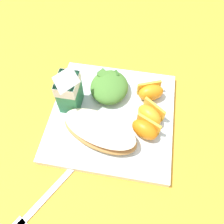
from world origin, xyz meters
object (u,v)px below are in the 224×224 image
green_salad_pile (109,87)px  orange_wedge_rear (151,92)px  milk_carton (68,89)px  orange_wedge_middle (150,113)px  metal_fork (41,202)px  orange_wedge_front (145,129)px  cheesy_pizza_bread (100,131)px  white_plate (112,116)px

green_salad_pile → orange_wedge_rear: size_ratio=1.45×
green_salad_pile → milk_carton: 0.10m
orange_wedge_middle → metal_fork: orange_wedge_middle is taller
orange_wedge_front → metal_fork: size_ratio=0.40×
green_salad_pile → milk_carton: bearing=122.1°
green_salad_pile → orange_wedge_front: (-0.10, -0.10, -0.00)m
cheesy_pizza_bread → orange_wedge_middle: 0.12m
white_plate → orange_wedge_rear: 0.11m
green_salad_pile → orange_wedge_middle: (-0.06, -0.10, -0.00)m
metal_fork → orange_wedge_front: bearing=-45.8°
green_salad_pile → milk_carton: milk_carton is taller
orange_wedge_front → orange_wedge_rear: bearing=-1.8°
green_salad_pile → orange_wedge_front: same height
white_plate → green_salad_pile: (0.06, 0.02, 0.03)m
milk_carton → orange_wedge_front: bearing=-105.2°
metal_fork → orange_wedge_middle: bearing=-40.8°
orange_wedge_middle → metal_fork: 0.29m
orange_wedge_front → metal_fork: bearing=134.2°
milk_carton → orange_wedge_middle: bearing=-91.8°
white_plate → orange_wedge_front: size_ratio=4.01×
orange_wedge_rear → metal_fork: size_ratio=0.40×
orange_wedge_rear → green_salad_pile: bearing=90.8°
orange_wedge_rear → cheesy_pizza_bread: bearing=141.1°
green_salad_pile → cheesy_pizza_bread: bearing=-179.5°
cheesy_pizza_bread → orange_wedge_front: orange_wedge_front is taller
white_plate → orange_wedge_rear: bearing=-51.7°
cheesy_pizza_bread → green_salad_pile: size_ratio=1.86×
orange_wedge_rear → orange_wedge_front: bearing=178.2°
white_plate → metal_fork: size_ratio=1.62×
orange_wedge_middle → green_salad_pile: bearing=61.2°
white_plate → cheesy_pizza_bread: bearing=163.9°
orange_wedge_middle → metal_fork: bearing=139.2°
white_plate → orange_wedge_front: bearing=-114.5°
white_plate → green_salad_pile: size_ratio=2.80×
white_plate → orange_wedge_rear: size_ratio=4.05×
cheesy_pizza_bread → orange_wedge_front: (0.02, -0.09, 0.00)m
green_salad_pile → metal_fork: 0.29m
white_plate → milk_carton: 0.12m
milk_carton → orange_wedge_front: 0.19m
white_plate → orange_wedge_middle: size_ratio=4.02×
orange_wedge_rear → metal_fork: (-0.28, 0.18, -0.03)m
milk_carton → cheesy_pizza_bread: bearing=-130.3°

